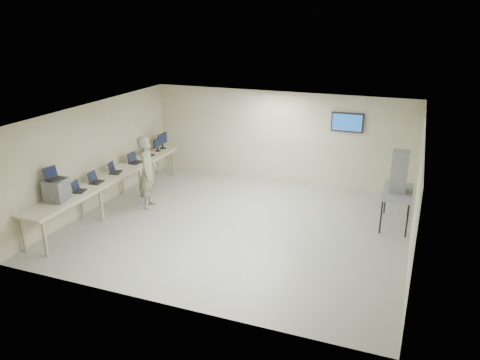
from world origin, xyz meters
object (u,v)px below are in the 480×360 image
at_px(soldier, 148,172).
at_px(equipment_box, 57,190).
at_px(workbench, 112,178).
at_px(side_table, 398,194).

bearing_deg(soldier, equipment_box, 139.08).
bearing_deg(workbench, equipment_box, -91.85).
relative_size(equipment_box, soldier, 0.26).
bearing_deg(side_table, soldier, -169.29).
distance_m(equipment_box, soldier, 2.48).
xyz_separation_m(workbench, equipment_box, (-0.06, -1.94, 0.33)).
relative_size(soldier, side_table, 1.34).
relative_size(workbench, soldier, 3.05).
bearing_deg(equipment_box, soldier, 57.77).
distance_m(soldier, side_table, 6.37).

